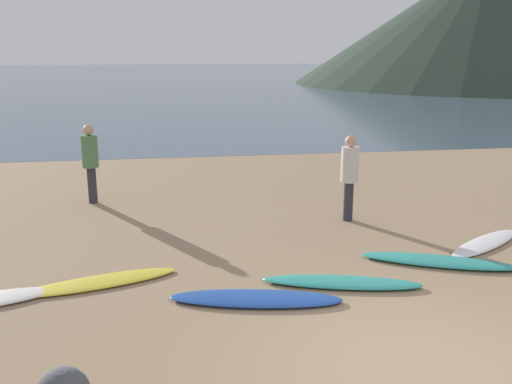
% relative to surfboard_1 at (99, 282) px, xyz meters
% --- Properties ---
extents(ground_plane, '(120.00, 120.00, 0.20)m').
position_rel_surfboard_1_xyz_m(ground_plane, '(3.79, 6.91, -0.13)').
color(ground_plane, '#997C5B').
rests_on(ground_plane, ground).
extents(ocean_water, '(140.00, 100.00, 0.01)m').
position_rel_surfboard_1_xyz_m(ocean_water, '(3.79, 59.90, -0.03)').
color(ocean_water, '#475B6B').
rests_on(ocean_water, ground).
extents(headland_hill, '(36.09, 36.09, 11.83)m').
position_rel_surfboard_1_xyz_m(headland_hill, '(31.38, 44.01, 5.88)').
color(headland_hill, '#28382B').
rests_on(headland_hill, ground).
extents(surfboard_1, '(2.44, 1.18, 0.07)m').
position_rel_surfboard_1_xyz_m(surfboard_1, '(0.00, 0.00, 0.00)').
color(surfboard_1, yellow).
rests_on(surfboard_1, ground).
extents(surfboard_2, '(2.50, 1.06, 0.09)m').
position_rel_surfboard_1_xyz_m(surfboard_2, '(2.25, -0.96, 0.01)').
color(surfboard_2, '#1E479E').
rests_on(surfboard_2, ground).
extents(surfboard_3, '(2.42, 1.08, 0.10)m').
position_rel_surfboard_1_xyz_m(surfboard_3, '(3.61, -0.61, 0.02)').
color(surfboard_3, teal).
rests_on(surfboard_3, ground).
extents(surfboard_4, '(2.51, 1.49, 0.10)m').
position_rel_surfboard_1_xyz_m(surfboard_4, '(5.44, -0.02, 0.02)').
color(surfboard_4, teal).
rests_on(surfboard_4, ground).
extents(surfboard_5, '(2.11, 1.62, 0.06)m').
position_rel_surfboard_1_xyz_m(surfboard_5, '(6.71, 0.72, -0.00)').
color(surfboard_5, white).
rests_on(surfboard_5, ground).
extents(person_0, '(0.36, 0.36, 1.80)m').
position_rel_surfboard_1_xyz_m(person_0, '(-0.64, 4.73, 1.03)').
color(person_0, '#2D2D38').
rests_on(person_0, ground).
extents(person_1, '(0.36, 0.36, 1.76)m').
position_rel_surfboard_1_xyz_m(person_1, '(4.71, 2.54, 1.00)').
color(person_1, '#2D2D38').
rests_on(person_1, ground).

